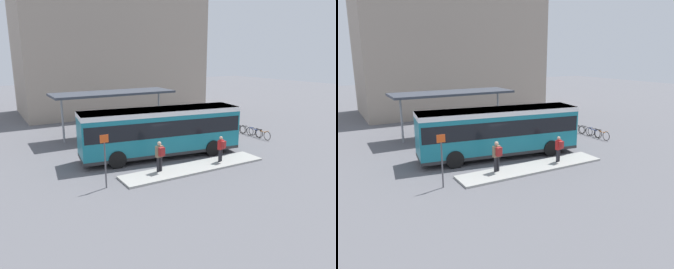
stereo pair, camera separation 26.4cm
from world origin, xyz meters
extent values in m
plane|color=#5B5B60|center=(0.00, 0.00, 0.00)|extent=(120.00, 120.00, 0.00)
cube|color=#9E9E99|center=(0.59, -3.08, 0.06)|extent=(9.31, 1.80, 0.12)
cube|color=#197284|center=(0.00, 0.00, 1.78)|extent=(10.73, 3.84, 2.86)
cube|color=white|center=(0.00, 0.00, 3.06)|extent=(10.76, 3.86, 0.30)
cube|color=black|center=(0.00, 0.00, 2.13)|extent=(10.53, 3.84, 1.00)
cube|color=black|center=(5.18, -0.71, 2.13)|extent=(0.38, 2.22, 1.10)
cube|color=#28282B|center=(0.00, 0.00, 0.45)|extent=(10.74, 3.85, 0.20)
cylinder|color=black|center=(3.38, 0.71, 0.54)|extent=(1.10, 0.42, 1.08)
cylinder|color=black|center=(3.07, -1.60, 0.54)|extent=(1.10, 0.42, 1.08)
cylinder|color=black|center=(-3.07, 1.60, 0.54)|extent=(1.10, 0.42, 1.08)
cylinder|color=black|center=(-3.38, -0.71, 0.54)|extent=(1.10, 0.42, 1.08)
cylinder|color=#232328|center=(-1.72, -2.73, 0.55)|extent=(0.16, 0.16, 0.87)
cylinder|color=#232328|center=(-1.53, -2.70, 0.55)|extent=(0.16, 0.16, 0.87)
cube|color=#7A664C|center=(-1.63, -2.71, 1.31)|extent=(0.47, 0.31, 0.65)
cube|color=maroon|center=(-1.59, -2.93, 1.34)|extent=(0.36, 0.26, 0.49)
sphere|color=tan|center=(-1.63, -2.71, 1.78)|extent=(0.23, 0.23, 0.23)
cylinder|color=#232328|center=(2.43, -3.10, 0.52)|extent=(0.15, 0.15, 0.79)
cylinder|color=#232328|center=(2.60, -3.04, 0.52)|extent=(0.15, 0.15, 0.79)
cube|color=#B21E1E|center=(2.52, -3.07, 1.21)|extent=(0.44, 0.33, 0.59)
cube|color=maroon|center=(2.58, -3.26, 1.24)|extent=(0.34, 0.28, 0.45)
sphere|color=tan|center=(2.52, -3.07, 1.64)|extent=(0.21, 0.21, 0.21)
torus|color=black|center=(9.29, -0.56, 0.36)|extent=(0.07, 0.74, 0.74)
torus|color=black|center=(9.33, 0.44, 0.36)|extent=(0.07, 0.74, 0.74)
cylinder|color=orange|center=(9.31, -0.06, 0.60)|extent=(0.06, 0.78, 0.04)
cylinder|color=orange|center=(9.32, 0.12, 0.54)|extent=(0.04, 0.04, 0.36)
cube|color=black|center=(9.32, 0.12, 0.73)|extent=(0.08, 0.18, 0.04)
cylinder|color=orange|center=(9.29, -0.46, 0.69)|extent=(0.48, 0.05, 0.03)
torus|color=black|center=(9.27, 1.32, 0.36)|extent=(0.11, 0.73, 0.72)
torus|color=black|center=(9.35, 0.34, 0.36)|extent=(0.11, 0.73, 0.72)
cylinder|color=#2847AD|center=(9.31, 0.83, 0.59)|extent=(0.10, 0.77, 0.04)
cylinder|color=#2847AD|center=(9.32, 0.65, 0.54)|extent=(0.04, 0.04, 0.36)
cube|color=black|center=(9.32, 0.65, 0.71)|extent=(0.08, 0.19, 0.04)
cylinder|color=#2847AD|center=(9.28, 1.22, 0.68)|extent=(0.48, 0.07, 0.03)
torus|color=black|center=(9.45, 1.24, 0.34)|extent=(0.15, 0.70, 0.70)
torus|color=black|center=(9.31, 2.18, 0.34)|extent=(0.15, 0.70, 0.70)
cylinder|color=silver|center=(9.38, 1.71, 0.57)|extent=(0.14, 0.73, 0.04)
cylinder|color=silver|center=(9.36, 1.88, 0.51)|extent=(0.04, 0.04, 0.34)
cube|color=black|center=(9.36, 1.88, 0.68)|extent=(0.10, 0.19, 0.04)
cylinder|color=silver|center=(9.44, 1.34, 0.65)|extent=(0.48, 0.10, 0.03)
torus|color=black|center=(9.02, 3.05, 0.33)|extent=(0.15, 0.68, 0.68)
torus|color=black|center=(9.16, 2.14, 0.33)|extent=(0.15, 0.68, 0.68)
cylinder|color=black|center=(9.09, 2.60, 0.56)|extent=(0.15, 0.71, 0.04)
cylinder|color=black|center=(9.12, 2.43, 0.50)|extent=(0.04, 0.04, 0.33)
cube|color=black|center=(9.12, 2.43, 0.67)|extent=(0.10, 0.19, 0.04)
cylinder|color=black|center=(9.04, 2.96, 0.63)|extent=(0.48, 0.11, 0.03)
cube|color=#383D47|center=(-0.61, 6.81, 3.59)|extent=(9.79, 3.27, 0.18)
cylinder|color=gray|center=(-4.77, 6.81, 1.75)|extent=(0.16, 0.16, 3.50)
cylinder|color=gray|center=(3.55, 6.81, 1.75)|extent=(0.16, 0.16, 3.50)
cylinder|color=slate|center=(2.37, 3.83, 0.29)|extent=(0.86, 0.86, 0.59)
sphere|color=#286B2D|center=(2.37, 3.83, 0.96)|extent=(0.99, 0.99, 0.99)
cylinder|color=#4C4C51|center=(-4.99, -3.19, 1.20)|extent=(0.08, 0.08, 2.40)
cube|color=#D84C19|center=(-4.99, -3.19, 2.60)|extent=(0.44, 0.03, 0.40)
cube|color=gray|center=(4.15, 19.62, 6.89)|extent=(20.72, 10.08, 13.79)
camera|label=1|loc=(-10.14, -18.27, 6.69)|focal=35.00mm
camera|label=2|loc=(-9.91, -18.40, 6.69)|focal=35.00mm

